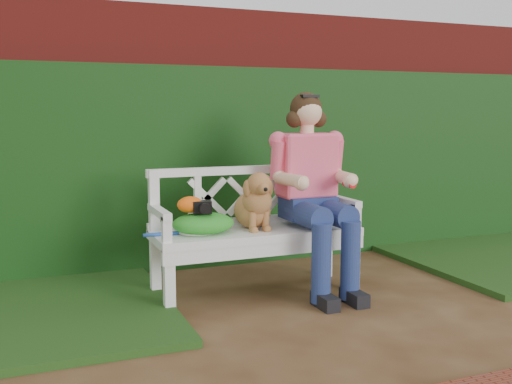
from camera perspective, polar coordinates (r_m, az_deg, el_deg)
name	(u,v)px	position (r m, az deg, el deg)	size (l,w,h in m)	color
ground	(362,318)	(4.02, 10.03, -11.73)	(60.00, 60.00, 0.00)	#412512
brick_wall	(254,136)	(5.50, -0.21, 5.31)	(10.00, 0.30, 2.20)	maroon
ivy_hedge	(263,166)	(5.31, 0.66, 2.52)	(10.00, 0.18, 1.70)	#10390B
garden_bench	(256,261)	(4.41, 0.00, -6.58)	(1.58, 0.60, 0.48)	white
seated_woman	(309,191)	(4.47, 5.11, 0.10)	(0.62, 0.83, 1.48)	#ED2A5D
dog	(254,200)	(4.33, -0.21, -0.73)	(0.28, 0.39, 0.43)	#A37E47
tennis_racket	(195,231)	(4.21, -5.81, -3.76)	(0.57, 0.24, 0.03)	silver
green_bag	(203,223)	(4.20, -5.05, -2.94)	(0.44, 0.34, 0.15)	green
camera_item	(202,207)	(4.15, -5.15, -1.42)	(0.13, 0.10, 0.09)	black
baseball_glove	(190,205)	(4.16, -6.29, -1.20)	(0.18, 0.13, 0.12)	#F25B0E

